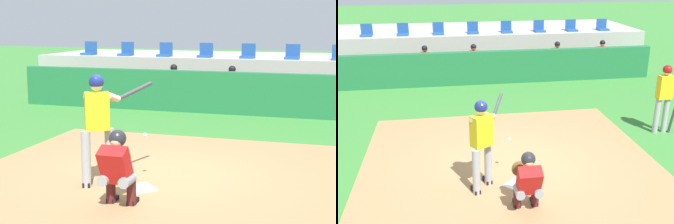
{
  "view_description": "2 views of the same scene",
  "coord_description": "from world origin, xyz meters",
  "views": [
    {
      "loc": [
        2.92,
        -8.4,
        2.63
      ],
      "look_at": [
        0.0,
        0.7,
        1.0
      ],
      "focal_mm": 57.39,
      "sensor_mm": 36.0,
      "label": 1
    },
    {
      "loc": [
        -1.33,
        -7.39,
        4.03
      ],
      "look_at": [
        0.0,
        0.7,
        1.0
      ],
      "focal_mm": 41.92,
      "sensor_mm": 36.0,
      "label": 2
    }
  ],
  "objects": [
    {
      "name": "stadium_seat_2",
      "position": [
        -2.89,
        9.38,
        1.53
      ],
      "size": [
        0.46,
        0.46,
        0.48
      ],
      "color": "#1E478C",
      "rests_on": "stands_platform"
    },
    {
      "name": "stadium_seat_5",
      "position": [
        1.44,
        9.38,
        1.53
      ],
      "size": [
        0.46,
        0.46,
        0.48
      ],
      "color": "#1E478C",
      "rests_on": "stands_platform"
    },
    {
      "name": "home_plate",
      "position": [
        0.0,
        -0.8,
        0.02
      ],
      "size": [
        0.62,
        0.62,
        0.02
      ],
      "primitive_type": "cube",
      "rotation": [
        0.0,
        0.0,
        0.79
      ],
      "color": "white",
      "rests_on": "dirt_infield"
    },
    {
      "name": "dirt_infield",
      "position": [
        0.0,
        0.0,
        0.01
      ],
      "size": [
        6.4,
        6.4,
        0.01
      ],
      "primitive_type": "cube",
      "color": "#9E754C",
      "rests_on": "ground"
    },
    {
      "name": "catcher_crouched",
      "position": [
        -0.01,
        -1.61,
        0.61
      ],
      "size": [
        0.48,
        1.72,
        1.13
      ],
      "color": "gray",
      "rests_on": "ground"
    },
    {
      "name": "dugout_bench",
      "position": [
        0.0,
        7.5,
        0.23
      ],
      "size": [
        11.8,
        0.44,
        0.45
      ],
      "primitive_type": "cube",
      "color": "olive",
      "rests_on": "ground"
    },
    {
      "name": "stadium_seat_4",
      "position": [
        0.0,
        9.38,
        1.53
      ],
      "size": [
        0.46,
        0.46,
        0.48
      ],
      "color": "#1E478C",
      "rests_on": "stands_platform"
    },
    {
      "name": "dugout_player_0",
      "position": [
        -1.98,
        7.34,
        0.67
      ],
      "size": [
        0.49,
        0.7,
        1.3
      ],
      "color": "#939399",
      "rests_on": "ground"
    },
    {
      "name": "stadium_seat_3",
      "position": [
        -1.44,
        9.38,
        1.53
      ],
      "size": [
        0.46,
        0.46,
        0.48
      ],
      "color": "#1E478C",
      "rests_on": "stands_platform"
    },
    {
      "name": "stadium_seat_0",
      "position": [
        -5.78,
        9.38,
        1.53
      ],
      "size": [
        0.46,
        0.46,
        0.48
      ],
      "color": "#1E478C",
      "rests_on": "stands_platform"
    },
    {
      "name": "batter_at_plate",
      "position": [
        -0.68,
        -0.77,
        1.04
      ],
      "size": [
        0.8,
        1.31,
        1.8
      ],
      "color": "#99999E",
      "rests_on": "ground"
    },
    {
      "name": "dugout_wall",
      "position": [
        0.0,
        6.5,
        0.6
      ],
      "size": [
        13.0,
        0.3,
        1.2
      ],
      "primitive_type": "cube",
      "color": "#1E6638",
      "rests_on": "ground"
    },
    {
      "name": "stadium_seat_1",
      "position": [
        -4.33,
        9.38,
        1.53
      ],
      "size": [
        0.46,
        0.46,
        0.48
      ],
      "color": "#1E478C",
      "rests_on": "stands_platform"
    },
    {
      "name": "dugout_player_1",
      "position": [
        -0.15,
        7.34,
        0.67
      ],
      "size": [
        0.49,
        0.7,
        1.3
      ],
      "color": "#939399",
      "rests_on": "ground"
    },
    {
      "name": "stands_platform",
      "position": [
        0.0,
        10.9,
        0.7
      ],
      "size": [
        15.0,
        4.4,
        1.4
      ],
      "primitive_type": "cube",
      "color": "#9E9E99",
      "rests_on": "ground"
    },
    {
      "name": "ground_plane",
      "position": [
        0.0,
        0.0,
        0.0
      ],
      "size": [
        80.0,
        80.0,
        0.0
      ],
      "primitive_type": "plane",
      "color": "#387A33"
    }
  ]
}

